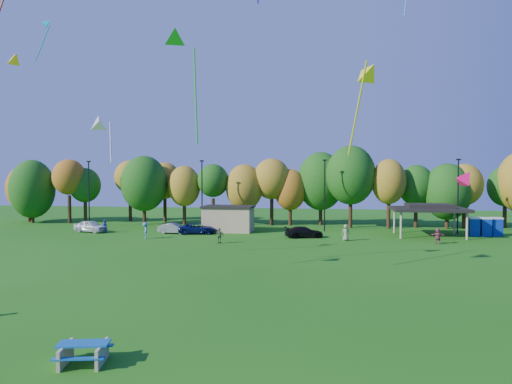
# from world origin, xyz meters

# --- Properties ---
(ground) EXTENTS (160.00, 160.00, 0.00)m
(ground) POSITION_xyz_m (0.00, 0.00, 0.00)
(ground) COLOR #19600F
(ground) RESTS_ON ground
(tree_line) EXTENTS (93.57, 10.55, 11.15)m
(tree_line) POSITION_xyz_m (-1.03, 45.51, 5.91)
(tree_line) COLOR black
(tree_line) RESTS_ON ground
(lamp_posts) EXTENTS (64.50, 0.25, 9.09)m
(lamp_posts) POSITION_xyz_m (2.00, 40.00, 4.90)
(lamp_posts) COLOR black
(lamp_posts) RESTS_ON ground
(utility_building) EXTENTS (6.30, 4.30, 3.25)m
(utility_building) POSITION_xyz_m (-10.00, 38.00, 1.64)
(utility_building) COLOR tan
(utility_building) RESTS_ON ground
(pavilion) EXTENTS (8.20, 6.20, 3.77)m
(pavilion) POSITION_xyz_m (14.00, 37.00, 3.23)
(pavilion) COLOR tan
(pavilion) RESTS_ON ground
(porta_potties) EXTENTS (3.75, 1.46, 2.18)m
(porta_potties) POSITION_xyz_m (20.62, 38.29, 1.10)
(porta_potties) COLOR #0B2D9A
(porta_potties) RESTS_ON ground
(picnic_table) EXTENTS (2.13, 1.89, 0.80)m
(picnic_table) POSITION_xyz_m (-6.72, -2.69, 0.47)
(picnic_table) COLOR tan
(picnic_table) RESTS_ON ground
(car_a) EXTENTS (4.68, 2.81, 1.49)m
(car_a) POSITION_xyz_m (-26.81, 34.53, 0.75)
(car_a) COLOR silver
(car_a) RESTS_ON ground
(car_b) EXTENTS (3.90, 1.58, 1.26)m
(car_b) POSITION_xyz_m (-16.07, 34.79, 0.63)
(car_b) COLOR gray
(car_b) RESTS_ON ground
(car_c) EXTENTS (4.87, 2.85, 1.27)m
(car_c) POSITION_xyz_m (-13.20, 35.01, 0.64)
(car_c) COLOR #0C164B
(car_c) RESTS_ON ground
(car_d) EXTENTS (4.68, 2.94, 1.26)m
(car_d) POSITION_xyz_m (-0.28, 33.58, 0.63)
(car_d) COLOR black
(car_d) RESTS_ON ground
(far_person_0) EXTENTS (1.61, 0.78, 1.66)m
(far_person_0) POSITION_xyz_m (13.58, 30.80, 0.83)
(far_person_0) COLOR #983F58
(far_person_0) RESTS_ON ground
(far_person_1) EXTENTS (1.11, 1.36, 1.84)m
(far_person_1) POSITION_xyz_m (-17.81, 30.02, 0.92)
(far_person_1) COLOR teal
(far_person_1) RESTS_ON ground
(far_person_2) EXTENTS (0.96, 0.72, 1.79)m
(far_person_2) POSITION_xyz_m (4.31, 31.65, 0.90)
(far_person_2) COLOR #8E8F62
(far_person_2) RESTS_ON ground
(far_person_3) EXTENTS (1.01, 0.63, 1.61)m
(far_person_3) POSITION_xyz_m (-8.75, 27.79, 0.80)
(far_person_3) COLOR #4F6C42
(far_person_3) RESTS_ON ground
(far_person_4) EXTENTS (0.98, 0.91, 1.61)m
(far_person_4) POSITION_xyz_m (-24.86, 34.28, 0.80)
(far_person_4) COLOR #5956BD
(far_person_4) RESTS_ON ground
(kite_2) EXTENTS (2.17, 4.25, 7.38)m
(kite_2) POSITION_xyz_m (-6.99, 8.83, 15.42)
(kite_2) COLOR #16A519
(kite_3) EXTENTS (2.41, 1.77, 4.29)m
(kite_3) POSITION_xyz_m (-25.48, 24.15, 22.21)
(kite_3) COLOR #0BB0AA
(kite_6) EXTENTS (2.94, 2.05, 5.30)m
(kite_6) POSITION_xyz_m (-20.81, 12.74, 15.65)
(kite_6) COLOR yellow
(kite_7) EXTENTS (1.34, 1.16, 1.11)m
(kite_7) POSITION_xyz_m (8.99, 5.56, 6.94)
(kite_7) COLOR #EA0D58
(kite_8) EXTENTS (2.11, 3.15, 5.44)m
(kite_8) POSITION_xyz_m (4.46, 7.52, 12.67)
(kite_8) COLOR yellow
(kite_15) EXTENTS (1.74, 2.24, 3.53)m
(kite_15) POSITION_xyz_m (-12.64, 9.94, 10.58)
(kite_15) COLOR silver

